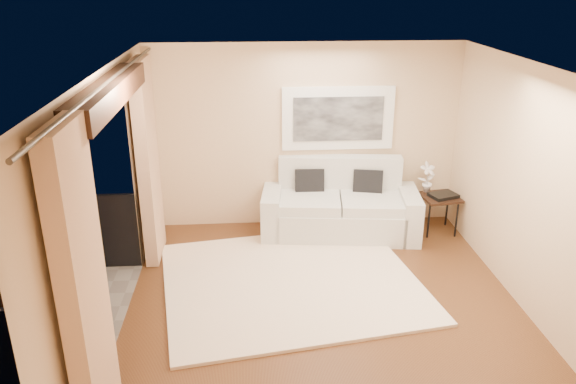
{
  "coord_description": "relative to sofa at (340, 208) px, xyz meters",
  "views": [
    {
      "loc": [
        -0.82,
        -5.37,
        3.58
      ],
      "look_at": [
        -0.35,
        1.07,
        1.05
      ],
      "focal_mm": 35.0,
      "sensor_mm": 36.0,
      "label": 1
    }
  ],
  "objects": [
    {
      "name": "floor",
      "position": [
        -0.48,
        -2.1,
        -0.38
      ],
      "size": [
        5.0,
        5.0,
        0.0
      ],
      "primitive_type": "plane",
      "color": "brown",
      "rests_on": "ground"
    },
    {
      "name": "room_shell",
      "position": [
        -2.61,
        -2.1,
        2.14
      ],
      "size": [
        5.0,
        6.4,
        5.0
      ],
      "color": "white",
      "rests_on": "ground"
    },
    {
      "name": "balcony",
      "position": [
        -3.79,
        -2.1,
        -0.2
      ],
      "size": [
        1.81,
        2.6,
        1.17
      ],
      "color": "#605B56",
      "rests_on": "ground"
    },
    {
      "name": "curtains",
      "position": [
        -2.59,
        -2.1,
        0.96
      ],
      "size": [
        0.16,
        4.8,
        2.64
      ],
      "color": "tan",
      "rests_on": "ground"
    },
    {
      "name": "artwork",
      "position": [
        -0.01,
        0.36,
        1.24
      ],
      "size": [
        1.62,
        0.07,
        0.92
      ],
      "color": "white",
      "rests_on": "room_shell"
    },
    {
      "name": "rug",
      "position": [
        -0.82,
        -1.43,
        -0.36
      ],
      "size": [
        3.45,
        3.13,
        0.04
      ],
      "primitive_type": "cube",
      "rotation": [
        0.0,
        0.0,
        0.16
      ],
      "color": "#FFE8CD",
      "rests_on": "floor"
    },
    {
      "name": "sofa",
      "position": [
        0.0,
        0.0,
        0.0
      ],
      "size": [
        2.32,
        1.2,
        1.07
      ],
      "rotation": [
        0.0,
        0.0,
        -0.11
      ],
      "color": "silver",
      "rests_on": "floor"
    },
    {
      "name": "side_table",
      "position": [
        1.45,
        -0.1,
        0.12
      ],
      "size": [
        0.58,
        0.58,
        0.56
      ],
      "rotation": [
        0.0,
        0.0,
        0.15
      ],
      "color": "black",
      "rests_on": "floor"
    },
    {
      "name": "tray",
      "position": [
        1.48,
        -0.13,
        0.2
      ],
      "size": [
        0.45,
        0.39,
        0.05
      ],
      "primitive_type": "cube",
      "rotation": [
        0.0,
        0.0,
        0.33
      ],
      "color": "black",
      "rests_on": "side_table"
    },
    {
      "name": "orchid",
      "position": [
        1.29,
        0.08,
        0.41
      ],
      "size": [
        0.27,
        0.22,
        0.46
      ],
      "primitive_type": "imported",
      "rotation": [
        0.0,
        0.0,
        0.25
      ],
      "color": "white",
      "rests_on": "side_table"
    },
    {
      "name": "bistro_table",
      "position": [
        -3.48,
        -1.53,
        0.26
      ],
      "size": [
        0.65,
        0.65,
        0.72
      ],
      "rotation": [
        0.0,
        0.0,
        0.06
      ],
      "color": "black",
      "rests_on": "balcony"
    },
    {
      "name": "balcony_chair_far",
      "position": [
        -3.7,
        -1.62,
        0.25
      ],
      "size": [
        0.58,
        0.58,
        1.08
      ],
      "rotation": [
        0.0,
        0.0,
        3.42
      ],
      "color": "black",
      "rests_on": "balcony"
    },
    {
      "name": "balcony_chair_near",
      "position": [
        -3.6,
        -3.0,
        0.21
      ],
      "size": [
        0.49,
        0.49,
        1.01
      ],
      "rotation": [
        0.0,
        0.0,
        0.13
      ],
      "color": "black",
      "rests_on": "balcony"
    },
    {
      "name": "ice_bucket",
      "position": [
        -3.63,
        -1.42,
        0.44
      ],
      "size": [
        0.18,
        0.18,
        0.2
      ],
      "primitive_type": "cylinder",
      "color": "silver",
      "rests_on": "bistro_table"
    },
    {
      "name": "candle",
      "position": [
        -3.44,
        -1.35,
        0.38
      ],
      "size": [
        0.06,
        0.06,
        0.07
      ],
      "primitive_type": "cylinder",
      "color": "#FC3F16",
      "rests_on": "bistro_table"
    },
    {
      "name": "vase",
      "position": [
        -3.53,
        -1.75,
        0.43
      ],
      "size": [
        0.04,
        0.04,
        0.18
      ],
      "primitive_type": "cylinder",
      "color": "silver",
      "rests_on": "bistro_table"
    },
    {
      "name": "glass_a",
      "position": [
        -3.32,
        -1.59,
        0.4
      ],
      "size": [
        0.06,
        0.06,
        0.12
      ],
      "primitive_type": "cylinder",
      "color": "silver",
      "rests_on": "bistro_table"
    },
    {
      "name": "glass_b",
      "position": [
        -3.27,
        -1.46,
        0.4
      ],
      "size": [
        0.06,
        0.06,
        0.12
      ],
      "primitive_type": "cylinder",
      "color": "silver",
      "rests_on": "bistro_table"
    }
  ]
}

